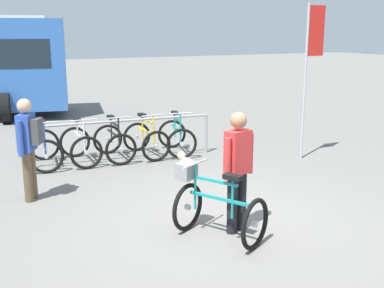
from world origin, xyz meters
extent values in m
plane|color=slate|center=(0.00, 0.00, 0.00)|extent=(80.00, 80.00, 0.00)
cylinder|color=#99999E|center=(-2.24, 3.92, 0.42)|extent=(0.06, 0.06, 0.85)
cylinder|color=#99999E|center=(1.59, 3.59, 0.42)|extent=(0.06, 0.06, 0.85)
cylinder|color=#99999E|center=(-0.33, 3.76, 0.85)|extent=(3.84, 0.38, 0.05)
torus|color=black|center=(-1.74, 4.57, 0.33)|extent=(0.67, 0.18, 0.66)
cylinder|color=#B7B7BC|center=(-1.74, 4.57, 0.33)|extent=(0.09, 0.07, 0.08)
torus|color=black|center=(-1.87, 3.56, 0.33)|extent=(0.67, 0.18, 0.66)
cylinder|color=#B7B7BC|center=(-1.87, 3.56, 0.33)|extent=(0.09, 0.07, 0.08)
cube|color=#2D56B7|center=(-1.81, 4.07, 0.56)|extent=(0.15, 0.92, 0.04)
cube|color=#2D56B7|center=(-1.82, 4.02, 0.78)|extent=(0.11, 0.61, 0.04)
cylinder|color=#2D56B7|center=(-1.79, 4.25, 0.60)|extent=(0.03, 0.03, 0.55)
cube|color=black|center=(-1.79, 4.25, 0.88)|extent=(0.15, 0.25, 0.06)
cylinder|color=#2D56B7|center=(-1.86, 3.68, 0.65)|extent=(0.03, 0.03, 0.63)
cylinder|color=#B7B7BC|center=(-1.86, 3.68, 0.96)|extent=(0.52, 0.09, 0.03)
torus|color=black|center=(-1.11, 4.51, 0.33)|extent=(0.66, 0.09, 0.66)
cylinder|color=#B7B7BC|center=(-1.11, 4.51, 0.33)|extent=(0.08, 0.06, 0.08)
torus|color=black|center=(-1.12, 3.49, 0.33)|extent=(0.66, 0.09, 0.66)
cylinder|color=#B7B7BC|center=(-1.12, 3.49, 0.33)|extent=(0.08, 0.06, 0.08)
cube|color=silver|center=(-1.11, 4.00, 0.56)|extent=(0.05, 0.92, 0.04)
cube|color=silver|center=(-1.11, 3.95, 0.78)|extent=(0.04, 0.61, 0.04)
cylinder|color=silver|center=(-1.11, 4.19, 0.60)|extent=(0.03, 0.03, 0.55)
cube|color=black|center=(-1.11, 4.19, 0.88)|extent=(0.12, 0.24, 0.06)
cylinder|color=silver|center=(-1.12, 3.62, 0.65)|extent=(0.03, 0.03, 0.63)
cylinder|color=#B7B7BC|center=(-1.12, 3.62, 0.96)|extent=(0.52, 0.03, 0.03)
torus|color=black|center=(-0.40, 4.45, 0.33)|extent=(0.66, 0.10, 0.66)
cylinder|color=#B7B7BC|center=(-0.40, 4.45, 0.33)|extent=(0.08, 0.06, 0.08)
torus|color=black|center=(-0.43, 3.43, 0.33)|extent=(0.66, 0.10, 0.66)
cylinder|color=#B7B7BC|center=(-0.43, 3.43, 0.33)|extent=(0.08, 0.06, 0.08)
cube|color=black|center=(-0.41, 3.94, 0.56)|extent=(0.07, 0.92, 0.04)
cube|color=black|center=(-0.42, 3.89, 0.78)|extent=(0.06, 0.61, 0.04)
cylinder|color=black|center=(-0.41, 4.13, 0.60)|extent=(0.03, 0.03, 0.55)
cube|color=black|center=(-0.41, 4.13, 0.88)|extent=(0.13, 0.24, 0.06)
cylinder|color=black|center=(-0.43, 3.56, 0.65)|extent=(0.03, 0.03, 0.63)
cylinder|color=#B7B7BC|center=(-0.43, 3.56, 0.96)|extent=(0.52, 0.05, 0.03)
torus|color=black|center=(0.26, 4.39, 0.33)|extent=(0.66, 0.12, 0.66)
cylinder|color=#B7B7BC|center=(0.26, 4.39, 0.33)|extent=(0.08, 0.07, 0.08)
torus|color=black|center=(0.31, 3.37, 0.33)|extent=(0.66, 0.12, 0.66)
cylinder|color=#B7B7BC|center=(0.31, 3.37, 0.33)|extent=(0.08, 0.07, 0.08)
cube|color=yellow|center=(0.28, 3.88, 0.56)|extent=(0.08, 0.92, 0.04)
cube|color=yellow|center=(0.28, 3.83, 0.78)|extent=(0.07, 0.61, 0.04)
cylinder|color=yellow|center=(0.27, 4.07, 0.60)|extent=(0.03, 0.03, 0.55)
cube|color=black|center=(0.27, 4.07, 0.88)|extent=(0.13, 0.25, 0.06)
cylinder|color=yellow|center=(0.30, 3.50, 0.65)|extent=(0.03, 0.03, 0.63)
cylinder|color=#B7B7BC|center=(0.30, 3.50, 0.96)|extent=(0.52, 0.05, 0.03)
torus|color=black|center=(1.09, 4.32, 0.33)|extent=(0.66, 0.21, 0.66)
cylinder|color=#B7B7BC|center=(1.09, 4.32, 0.33)|extent=(0.09, 0.08, 0.08)
torus|color=black|center=(0.87, 3.32, 0.33)|extent=(0.66, 0.21, 0.66)
cylinder|color=#B7B7BC|center=(0.87, 3.32, 0.33)|extent=(0.09, 0.08, 0.08)
cube|color=teal|center=(0.98, 3.82, 0.56)|extent=(0.24, 0.90, 0.04)
cube|color=teal|center=(0.97, 3.77, 0.78)|extent=(0.17, 0.61, 0.04)
cylinder|color=teal|center=(1.02, 4.00, 0.60)|extent=(0.03, 0.03, 0.55)
cube|color=black|center=(1.02, 4.00, 0.88)|extent=(0.17, 0.26, 0.06)
cylinder|color=teal|center=(0.89, 3.44, 0.65)|extent=(0.03, 0.03, 0.63)
cylinder|color=#B7B7BC|center=(0.89, 3.44, 0.96)|extent=(0.51, 0.14, 0.03)
torus|color=black|center=(-0.16, -0.92, 0.33)|extent=(0.61, 0.37, 0.66)
cylinder|color=#B7B7BC|center=(-0.16, -0.92, 0.33)|extent=(0.10, 0.09, 0.08)
torus|color=black|center=(-0.65, -0.02, 0.33)|extent=(0.61, 0.37, 0.66)
cylinder|color=#B7B7BC|center=(-0.65, -0.02, 0.33)|extent=(0.10, 0.09, 0.08)
cube|color=teal|center=(-0.40, -0.47, 0.56)|extent=(0.47, 0.83, 0.04)
cube|color=teal|center=(-0.43, -0.43, 0.78)|extent=(0.32, 0.56, 0.04)
cylinder|color=teal|center=(-0.32, -0.64, 0.60)|extent=(0.03, 0.03, 0.55)
cube|color=black|center=(-0.32, -0.64, 0.88)|extent=(0.22, 0.27, 0.06)
cylinder|color=teal|center=(-0.59, -0.13, 0.65)|extent=(0.03, 0.03, 0.63)
cylinder|color=#B7B7BC|center=(-0.59, -0.13, 0.96)|extent=(0.47, 0.27, 0.03)
cube|color=gray|center=(-0.66, -0.01, 0.84)|extent=(0.32, 0.30, 0.22)
ellipsoid|color=beige|center=(-0.66, -0.01, 0.94)|extent=(0.23, 0.23, 0.16)
sphere|color=beige|center=(-0.70, 0.06, 1.04)|extent=(0.11, 0.11, 0.11)
cylinder|color=black|center=(0.01, -0.33, 0.41)|extent=(0.14, 0.14, 0.82)
cylinder|color=black|center=(-0.16, -0.38, 0.41)|extent=(0.14, 0.14, 0.82)
cube|color=red|center=(-0.07, -0.35, 1.11)|extent=(0.38, 0.29, 0.58)
cylinder|color=red|center=(0.14, -0.31, 1.06)|extent=(0.09, 0.09, 0.55)
cylinder|color=red|center=(-0.28, -0.43, 1.06)|extent=(0.09, 0.09, 0.55)
sphere|color=#9E7051|center=(-0.07, -0.35, 1.53)|extent=(0.22, 0.22, 0.22)
cylinder|color=brown|center=(-2.41, 2.10, 0.41)|extent=(0.14, 0.14, 0.82)
cylinder|color=brown|center=(-2.33, 2.26, 0.41)|extent=(0.14, 0.14, 0.82)
cube|color=#2D4CA5|center=(-2.37, 2.18, 1.11)|extent=(0.34, 0.39, 0.58)
cylinder|color=#2D4CA5|center=(-2.49, 2.00, 1.06)|extent=(0.09, 0.09, 0.55)
cylinder|color=#2D4CA5|center=(-2.28, 2.38, 1.06)|extent=(0.09, 0.09, 0.55)
sphere|color=tan|center=(-2.37, 2.18, 1.53)|extent=(0.22, 0.22, 0.22)
cube|color=#3F3F44|center=(-2.23, 2.10, 1.13)|extent=(0.25, 0.30, 0.40)
cylinder|color=black|center=(-2.00, 9.23, 0.45)|extent=(0.44, 0.93, 0.90)
cylinder|color=black|center=(-1.46, 11.67, 0.45)|extent=(0.44, 0.93, 0.90)
cylinder|color=#B2B2B7|center=(3.16, 2.24, 1.60)|extent=(0.05, 0.05, 3.20)
cube|color=red|center=(3.38, 2.24, 2.65)|extent=(0.40, 0.03, 1.00)
camera|label=1|loc=(-3.32, -5.45, 2.66)|focal=44.43mm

